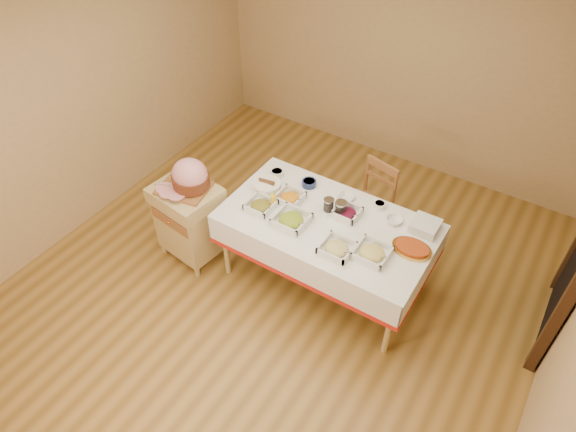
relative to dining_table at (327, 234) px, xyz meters
The scene contains 22 objects.
room_shell 0.82m from the dining_table, 135.00° to the right, with size 5.00×5.00×5.00m.
dining_table is the anchor object (origin of this frame).
butcher_cart 1.33m from the dining_table, 162.84° to the right, with size 0.64×0.55×0.82m.
dining_chair 0.74m from the dining_table, 83.79° to the left, with size 0.48×0.46×0.88m.
ham_on_board 1.31m from the dining_table, 163.81° to the right, with size 0.47×0.45×0.31m.
serving_dish_a 0.63m from the dining_table, 162.92° to the right, with size 0.24×0.23×0.10m.
serving_dish_b 0.37m from the dining_table, 142.95° to the right, with size 0.28×0.28×0.11m.
serving_dish_c 0.41m from the dining_table, 49.54° to the right, with size 0.25×0.25×0.10m.
serving_dish_d 0.56m from the dining_table, 18.45° to the right, with size 0.27×0.27×0.10m.
serving_dish_e 0.46m from the dining_table, behind, with size 0.24×0.22×0.11m.
serving_dish_f 0.26m from the dining_table, 54.40° to the left, with size 0.23×0.22×0.10m.
small_bowl_left 0.79m from the dining_table, 157.95° to the left, with size 0.12×0.12×0.06m.
small_bowl_mid 0.53m from the dining_table, 139.71° to the left, with size 0.13×0.13×0.06m.
small_bowl_right 0.53m from the dining_table, 53.09° to the left, with size 0.10×0.10×0.05m.
bowl_white_imported 0.38m from the dining_table, 90.05° to the left, with size 0.14×0.14×0.03m, color silver.
bowl_small_imported 0.59m from the dining_table, 30.60° to the left, with size 0.14×0.14×0.04m, color silver.
preserve_jar_left 0.26m from the dining_table, 117.73° to the left, with size 0.09×0.09×0.12m.
preserve_jar_right 0.26m from the dining_table, 69.78° to the left, with size 0.11×0.11×0.13m.
mustard_bottle 0.56m from the dining_table, 169.72° to the right, with size 0.05×0.05×0.16m.
bread_basket 0.70m from the dining_table, behind, with size 0.26×0.26×0.11m.
plate_stack 0.84m from the dining_table, 25.11° to the left, with size 0.23×0.23×0.08m.
brass_platter 0.76m from the dining_table, ahead, with size 0.33×0.24×0.04m.
Camera 1 is at (1.73, -2.58, 3.77)m, focal length 32.00 mm.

